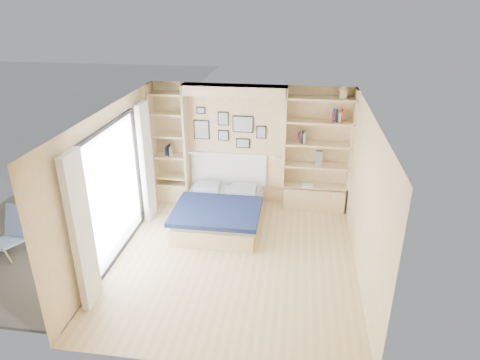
# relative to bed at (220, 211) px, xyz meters

# --- Properties ---
(ground) EXTENTS (4.50, 4.50, 0.00)m
(ground) POSITION_rel_bed_xyz_m (0.45, -1.18, -0.26)
(ground) COLOR tan
(ground) RESTS_ON ground
(room_shell) EXTENTS (4.50, 4.50, 4.50)m
(room_shell) POSITION_rel_bed_xyz_m (0.06, 0.35, 0.81)
(room_shell) COLOR #DABF87
(room_shell) RESTS_ON ground
(bed) EXTENTS (1.59, 2.05, 1.07)m
(bed) POSITION_rel_bed_xyz_m (0.00, 0.00, 0.00)
(bed) COLOR #DFC088
(bed) RESTS_ON ground
(photo_gallery) EXTENTS (1.48, 0.02, 0.82)m
(photo_gallery) POSITION_rel_bed_xyz_m (-0.00, 1.05, 1.34)
(photo_gallery) COLOR black
(photo_gallery) RESTS_ON ground
(reading_lamps) EXTENTS (1.92, 0.12, 0.15)m
(reading_lamps) POSITION_rel_bed_xyz_m (0.15, 0.82, 0.84)
(reading_lamps) COLOR silver
(reading_lamps) RESTS_ON ground
(shelf_decor) EXTENTS (3.56, 0.23, 2.03)m
(shelf_decor) POSITION_rel_bed_xyz_m (1.55, 0.89, 1.42)
(shelf_decor) COLOR #A51E1E
(shelf_decor) RESTS_ON ground
(deck) EXTENTS (3.20, 4.00, 0.05)m
(deck) POSITION_rel_bed_xyz_m (-3.15, -1.18, -0.26)
(deck) COLOR brown
(deck) RESTS_ON ground
(deck_chair) EXTENTS (0.55, 0.83, 0.79)m
(deck_chair) POSITION_rel_bed_xyz_m (-3.35, -1.45, 0.12)
(deck_chair) COLOR tan
(deck_chair) RESTS_ON ground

